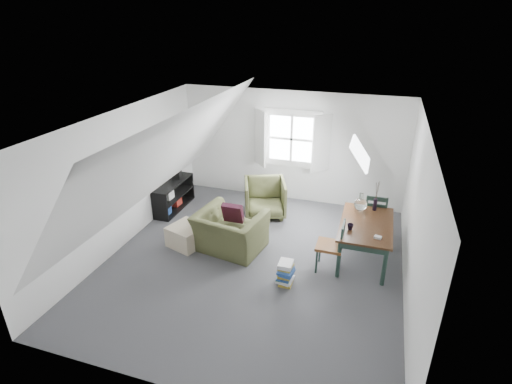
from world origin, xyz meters
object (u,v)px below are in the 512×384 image
(armchair_far, at_px, (265,214))
(dining_chair_far, at_px, (375,214))
(armchair_near, at_px, (231,249))
(ottoman, at_px, (187,235))
(media_shelf, at_px, (172,197))
(dining_table, at_px, (366,228))
(magazine_stack, at_px, (286,273))
(dining_chair_near, at_px, (332,245))

(armchair_far, relative_size, dining_chair_far, 0.93)
(armchair_far, bearing_deg, armchair_near, -118.20)
(ottoman, xyz_separation_m, media_shelf, (-0.98, 1.24, 0.09))
(armchair_far, distance_m, ottoman, 1.93)
(dining_table, bearing_deg, magazine_stack, -135.80)
(ottoman, relative_size, dining_chair_near, 0.64)
(media_shelf, bearing_deg, magazine_stack, -27.89)
(dining_chair_near, bearing_deg, dining_table, 117.49)
(armchair_near, relative_size, media_shelf, 0.93)
(magazine_stack, bearing_deg, dining_table, 43.67)
(armchair_near, bearing_deg, magazine_stack, 160.61)
(dining_chair_far, height_order, dining_chair_near, dining_chair_far)
(dining_table, height_order, media_shelf, dining_table)
(armchair_far, relative_size, ottoman, 1.48)
(armchair_near, relative_size, magazine_stack, 3.00)
(dining_chair_far, xyz_separation_m, media_shelf, (-4.28, -0.14, -0.20))
(ottoman, height_order, dining_chair_near, dining_chair_near)
(armchair_near, relative_size, ottoman, 1.97)
(armchair_far, height_order, magazine_stack, armchair_far)
(media_shelf, height_order, magazine_stack, media_shelf)
(dining_table, bearing_deg, armchair_far, 153.23)
(ottoman, distance_m, dining_chair_far, 3.59)
(armchair_far, height_order, media_shelf, media_shelf)
(armchair_near, distance_m, dining_table, 2.46)
(dining_chair_near, relative_size, media_shelf, 0.73)
(dining_chair_far, distance_m, dining_chair_near, 1.48)
(dining_table, distance_m, magazine_stack, 1.63)
(armchair_near, relative_size, dining_table, 0.80)
(armchair_near, xyz_separation_m, media_shelf, (-1.82, 1.14, 0.29))
(armchair_near, xyz_separation_m, dining_chair_near, (1.83, -0.06, 0.48))
(ottoman, relative_size, dining_table, 0.40)
(dining_chair_near, bearing_deg, ottoman, -105.14)
(armchair_near, height_order, dining_table, dining_table)
(dining_chair_far, height_order, magazine_stack, dining_chair_far)
(dining_chair_far, bearing_deg, media_shelf, 14.58)
(armchair_near, xyz_separation_m, armchair_far, (0.20, 1.52, 0.00))
(ottoman, bearing_deg, dining_table, 9.11)
(ottoman, height_order, dining_chair_far, dining_chair_far)
(dining_chair_near, height_order, magazine_stack, dining_chair_near)
(ottoman, distance_m, dining_table, 3.25)
(armchair_far, height_order, dining_table, dining_table)
(dining_table, relative_size, dining_chair_near, 1.59)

